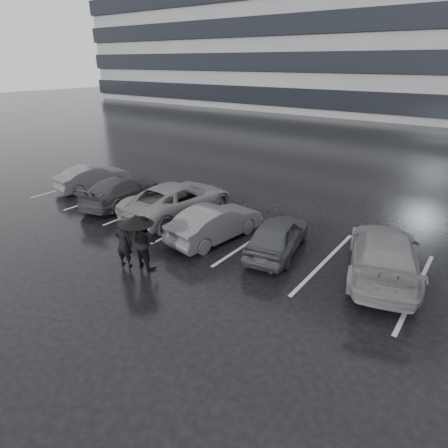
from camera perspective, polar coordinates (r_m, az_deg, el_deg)
ground at (r=12.50m, az=-4.06°, el=-5.72°), size 160.00×160.00×0.00m
car_main at (r=12.95m, az=8.19°, el=-1.68°), size 2.19×3.90×1.25m
car_west_a at (r=13.76m, az=-1.31°, el=0.20°), size 1.85×4.05×1.29m
car_west_b at (r=16.01m, az=-6.94°, el=3.76°), size 2.66×5.29×1.44m
car_west_c at (r=17.94m, az=-15.36°, el=4.97°), size 2.57×4.60×1.26m
car_west_d at (r=20.50m, az=-19.29°, el=6.73°), size 1.81×3.87×1.23m
car_east at (r=12.47m, az=23.16°, el=-4.14°), size 3.27×5.22×1.41m
pedestrian_left at (r=12.28m, az=-15.02°, el=-2.86°), size 0.66×0.52×1.60m
pedestrian_right at (r=12.06m, az=-12.10°, el=-2.69°), size 0.87×0.69×1.75m
umbrella at (r=11.69m, az=-13.31°, el=0.62°), size 1.08×1.08×1.83m
stall_stripes at (r=14.68m, az=-0.15°, el=-0.97°), size 19.72×5.00×0.00m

